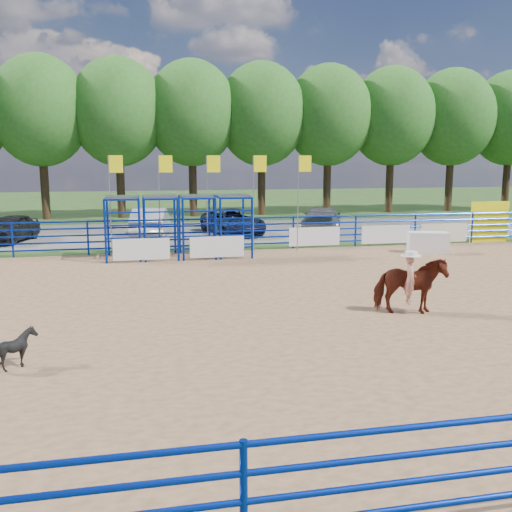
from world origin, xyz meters
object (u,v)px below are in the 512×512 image
object	(u,v)px
car_a	(11,228)
car_c	(233,222)
announcer_table	(428,242)
calf	(17,348)
car_d	(322,219)
car_b	(151,222)
horse_and_rider	(410,282)

from	to	relation	value
car_a	car_c	size ratio (longest dim) A/B	0.81
car_a	announcer_table	bearing A→B (deg)	-7.31
calf	car_d	size ratio (longest dim) A/B	0.16
announcer_table	car_b	world-z (taller)	car_b
horse_and_rider	announcer_table	bearing A→B (deg)	59.11
announcer_table	car_a	distance (m)	19.93
car_a	car_b	size ratio (longest dim) A/B	0.84
car_a	car_c	bearing A→B (deg)	17.41
car_d	car_c	bearing A→B (deg)	17.80
car_d	announcer_table	bearing A→B (deg)	128.65
car_b	car_d	bearing A→B (deg)	-171.42
calf	car_c	bearing A→B (deg)	-18.72
calf	car_c	size ratio (longest dim) A/B	0.16
car_b	car_d	world-z (taller)	car_b
car_b	car_c	distance (m)	4.42
car_a	car_b	bearing A→B (deg)	15.52
calf	car_b	distance (m)	18.88
car_a	car_d	distance (m)	16.17
car_d	horse_and_rider	bearing A→B (deg)	101.18
calf	announcer_table	bearing A→B (deg)	-50.35
horse_and_rider	car_d	size ratio (longest dim) A/B	0.46
announcer_table	car_d	distance (m)	7.99
car_a	car_d	bearing A→B (deg)	15.33
car_c	calf	bearing A→B (deg)	-125.05
horse_and_rider	car_d	distance (m)	16.95
horse_and_rider	car_c	distance (m)	17.10
announcer_table	car_d	bearing A→B (deg)	107.07
calf	car_d	world-z (taller)	car_d
horse_and_rider	car_d	bearing A→B (deg)	79.60
announcer_table	car_c	bearing A→B (deg)	132.47
horse_and_rider	calf	xyz separation A→B (m)	(-9.33, -2.10, -0.45)
calf	car_a	world-z (taller)	car_a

